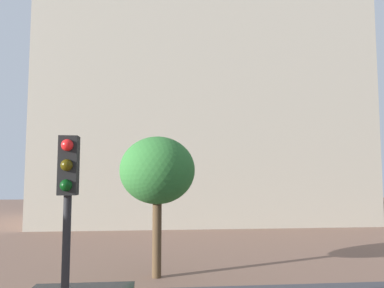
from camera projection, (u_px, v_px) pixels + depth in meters
landmark_building at (203, 94)px, 36.03m from camera, size 27.91×13.93×38.90m
traffic_light_pole at (67, 226)px, 5.59m from camera, size 0.28×0.34×4.53m
tree_curb_far at (157, 171)px, 14.98m from camera, size 3.01×3.01×5.55m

